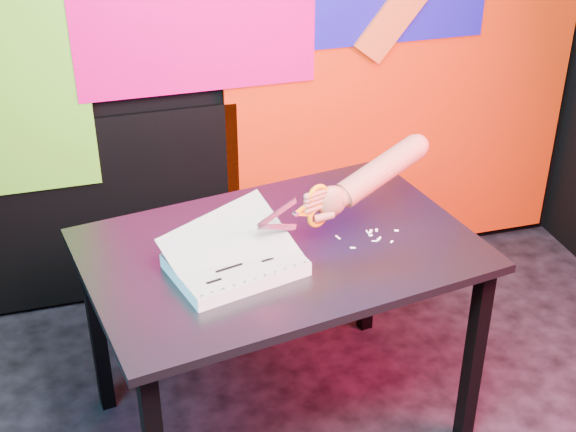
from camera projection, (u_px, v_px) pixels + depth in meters
name	position (u px, v px, depth m)	size (l,w,h in m)	color
room	(414.00, 136.00, 1.86)	(3.01, 3.01, 2.71)	#272530
backdrop	(274.00, 81.00, 3.28)	(2.88, 0.05, 2.08)	red
work_table	(280.00, 269.00, 2.61)	(1.34, 1.01, 0.75)	black
printout_stack	(235.00, 264.00, 2.43)	(0.45, 0.36, 0.20)	white
scissors	(313.00, 208.00, 2.49)	(0.25, 0.09, 0.15)	#A7AAB5
hand_forearm	(373.00, 175.00, 2.58)	(0.47, 0.20, 0.19)	#984934
paper_clippings	(371.00, 236.00, 2.62)	(0.22, 0.10, 0.00)	white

